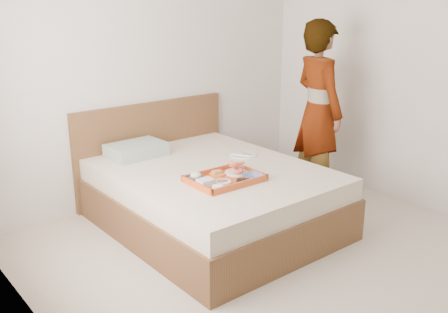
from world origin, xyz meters
TOP-DOWN VIEW (x-y plane):
  - ground at (0.00, 0.00)m, footprint 3.50×4.00m
  - wall_back at (0.00, 2.00)m, footprint 3.50×0.01m
  - wall_left at (-1.75, 0.00)m, footprint 0.01×4.00m
  - wall_right at (1.75, 0.00)m, footprint 0.01×4.00m
  - bed at (-0.07, 1.00)m, footprint 1.65×2.00m
  - headboard at (-0.07, 1.97)m, footprint 1.65×0.06m
  - pillow at (-0.39, 1.71)m, footprint 0.51×0.36m
  - tray at (-0.19, 0.68)m, footprint 0.57×0.42m
  - prawn_plate at (-0.02, 0.74)m, footprint 0.20×0.20m
  - navy_bowl_big at (-0.01, 0.55)m, footprint 0.16×0.16m
  - sauce_dish at (-0.14, 0.54)m, footprint 0.08×0.08m
  - meat_plate at (-0.24, 0.64)m, footprint 0.14×0.14m
  - bread_plate at (-0.16, 0.81)m, footprint 0.14×0.14m
  - salad_bowl at (-0.37, 0.82)m, footprint 0.13×0.13m
  - plastic_tub at (-0.39, 0.67)m, footprint 0.12×0.10m
  - cheese_round at (-0.37, 0.55)m, footprint 0.08×0.08m
  - dinner_plate at (0.38, 1.11)m, footprint 0.30×0.30m
  - person at (1.18, 0.93)m, footprint 0.56×0.72m

SIDE VIEW (x-z plane):
  - ground at x=0.00m, z-range -0.01..0.01m
  - bed at x=-0.07m, z-range 0.00..0.53m
  - headboard at x=-0.07m, z-range 0.00..0.95m
  - dinner_plate at x=0.38m, z-range 0.53..0.54m
  - meat_plate at x=-0.24m, z-range 0.55..0.56m
  - bread_plate at x=-0.16m, z-range 0.55..0.56m
  - prawn_plate at x=-0.02m, z-range 0.55..0.56m
  - tray at x=-0.19m, z-range 0.53..0.58m
  - cheese_round at x=-0.37m, z-range 0.55..0.57m
  - sauce_dish at x=-0.14m, z-range 0.55..0.58m
  - salad_bowl at x=-0.37m, z-range 0.55..0.58m
  - navy_bowl_big at x=-0.01m, z-range 0.55..0.58m
  - plastic_tub at x=-0.39m, z-range 0.55..0.60m
  - pillow at x=-0.39m, z-range 0.53..0.65m
  - person at x=1.18m, z-range 0.00..1.74m
  - wall_back at x=0.00m, z-range 0.00..2.60m
  - wall_left at x=-1.75m, z-range 0.00..2.60m
  - wall_right at x=1.75m, z-range 0.00..2.60m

